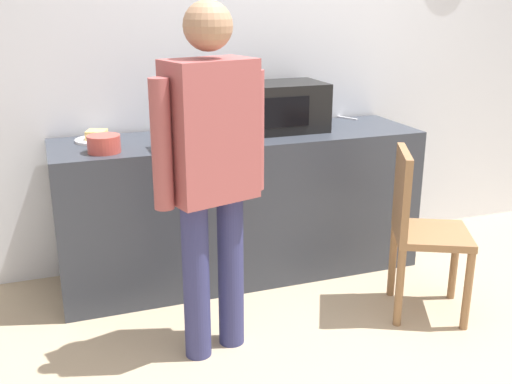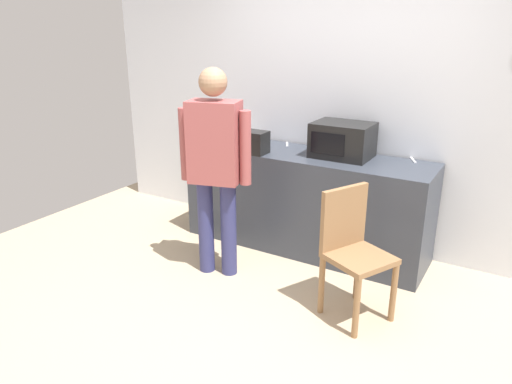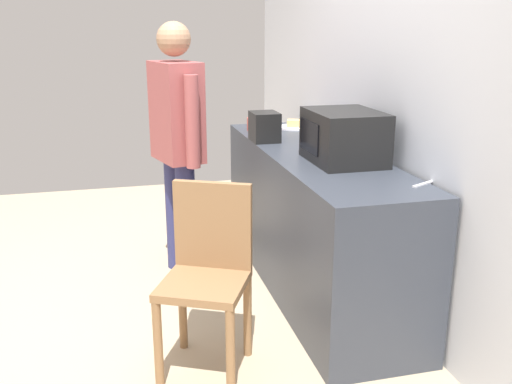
# 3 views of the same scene
# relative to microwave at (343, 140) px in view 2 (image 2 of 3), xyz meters

# --- Properties ---
(ground_plane) EXTENTS (6.00, 6.00, 0.00)m
(ground_plane) POSITION_rel_microwave_xyz_m (-0.07, -1.28, -1.06)
(ground_plane) COLOR tan
(back_wall) EXTENTS (5.40, 0.13, 2.60)m
(back_wall) POSITION_rel_microwave_xyz_m (-0.06, 0.32, 0.24)
(back_wall) COLOR silver
(back_wall) RESTS_ON ground_plane
(kitchen_counter) EXTENTS (2.26, 0.62, 0.91)m
(kitchen_counter) POSITION_rel_microwave_xyz_m (-0.31, -0.06, -0.61)
(kitchen_counter) COLOR #333842
(kitchen_counter) RESTS_ON ground_plane
(microwave) EXTENTS (0.50, 0.39, 0.30)m
(microwave) POSITION_rel_microwave_xyz_m (0.00, 0.00, 0.00)
(microwave) COLOR black
(microwave) RESTS_ON kitchen_counter
(sandwich_plate) EXTENTS (0.25, 0.25, 0.07)m
(sandwich_plate) POSITION_rel_microwave_xyz_m (-1.15, 0.07, -0.13)
(sandwich_plate) COLOR white
(sandwich_plate) RESTS_ON kitchen_counter
(salad_bowl) EXTENTS (0.18, 0.18, 0.09)m
(salad_bowl) POSITION_rel_microwave_xyz_m (-1.14, -0.22, -0.10)
(salad_bowl) COLOR #C64C42
(salad_bowl) RESTS_ON kitchen_counter
(toaster) EXTENTS (0.22, 0.18, 0.20)m
(toaster) POSITION_rel_microwave_xyz_m (-0.72, -0.28, -0.05)
(toaster) COLOR black
(toaster) RESTS_ON kitchen_counter
(fork_utensil) EXTENTS (0.09, 0.16, 0.01)m
(fork_utensil) POSITION_rel_microwave_xyz_m (0.57, 0.20, -0.15)
(fork_utensil) COLOR silver
(fork_utensil) RESTS_ON kitchen_counter
(spoon_utensil) EXTENTS (0.10, 0.16, 0.01)m
(spoon_utensil) POSITION_rel_microwave_xyz_m (-0.62, 0.16, -0.15)
(spoon_utensil) COLOR silver
(spoon_utensil) RESTS_ON kitchen_counter
(person_standing) EXTENTS (0.57, 0.34, 1.71)m
(person_standing) POSITION_rel_microwave_xyz_m (-0.72, -0.88, -0.07)
(person_standing) COLOR navy
(person_standing) RESTS_ON ground_plane
(wooden_chair) EXTENTS (0.54, 0.54, 0.94)m
(wooden_chair) POSITION_rel_microwave_xyz_m (0.45, -0.89, -0.54)
(wooden_chair) COLOR olive
(wooden_chair) RESTS_ON ground_plane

